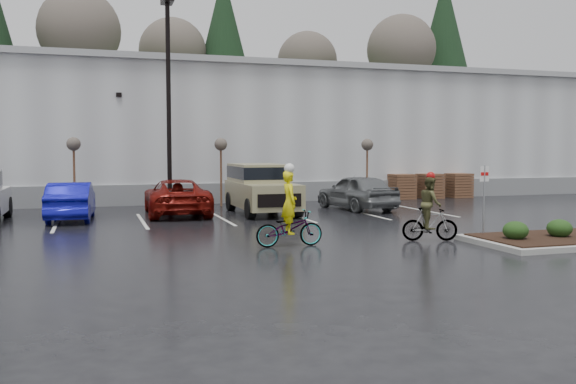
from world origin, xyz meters
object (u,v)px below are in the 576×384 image
object	(u,v)px
pallet_stack_b	(430,186)
fire_lane_sign	(484,192)
lamppost	(168,80)
car_grey	(357,192)
sapling_east	(367,148)
car_red	(177,197)
cyclist_hivis	(289,221)
sapling_mid	(221,148)
suv_tan	(262,189)
sapling_west	(74,148)
cyclist_olive	(430,215)
pallet_stack_c	(458,185)
car_blue	(71,201)
pallet_stack_a	(402,187)

from	to	relation	value
pallet_stack_b	fire_lane_sign	bearing A→B (deg)	-114.88
lamppost	car_grey	bearing A→B (deg)	-17.21
sapling_east	car_red	world-z (taller)	sapling_east
fire_lane_sign	cyclist_hivis	distance (m)	5.94
sapling_mid	suv_tan	size ratio (longest dim) A/B	0.63
sapling_mid	sapling_west	bearing A→B (deg)	180.00
sapling_west	sapling_mid	bearing A→B (deg)	0.00
cyclist_olive	car_grey	bearing A→B (deg)	6.52
pallet_stack_b	sapling_mid	bearing A→B (deg)	-175.11
car_red	cyclist_hivis	size ratio (longest dim) A/B	2.28
sapling_mid	sapling_east	xyz separation A→B (m)	(7.50, 0.00, 0.00)
pallet_stack_c	car_red	world-z (taller)	car_red
pallet_stack_c	sapling_mid	bearing A→B (deg)	-175.76
sapling_east	car_red	xyz separation A→B (m)	(-9.99, -3.20, -2.00)
car_blue	pallet_stack_a	bearing A→B (deg)	-160.72
car_red	suv_tan	world-z (taller)	suv_tan
cyclist_hivis	sapling_east	bearing A→B (deg)	-32.82
car_grey	cyclist_hivis	bearing A→B (deg)	48.07
pallet_stack_a	cyclist_hivis	bearing A→B (deg)	-128.54
sapling_east	fire_lane_sign	xyz separation A→B (m)	(-2.20, -12.80, -1.32)
sapling_east	car_red	distance (m)	10.67
sapling_east	car_grey	xyz separation A→B (m)	(-2.11, -3.44, -1.94)
sapling_mid	suv_tan	bearing A→B (deg)	-75.99
sapling_mid	cyclist_hivis	world-z (taller)	sapling_mid
pallet_stack_c	cyclist_hivis	size ratio (longest dim) A/B	0.59
pallet_stack_c	suv_tan	size ratio (longest dim) A/B	0.26
pallet_stack_c	car_grey	world-z (taller)	car_grey
sapling_west	sapling_east	distance (m)	14.00
fire_lane_sign	cyclist_olive	distance (m)	1.80
fire_lane_sign	car_blue	size ratio (longest dim) A/B	0.51
pallet_stack_c	car_grey	xyz separation A→B (m)	(-8.11, -4.44, 0.11)
sapling_mid	cyclist_hivis	bearing A→B (deg)	-92.71
pallet_stack_a	cyclist_hivis	world-z (taller)	cyclist_hivis
car_blue	cyclist_olive	bearing A→B (deg)	142.22
sapling_east	pallet_stack_a	bearing A→B (deg)	21.80
sapling_east	cyclist_olive	world-z (taller)	sapling_east
lamppost	car_blue	size ratio (longest dim) A/B	2.12
sapling_west	car_grey	xyz separation A→B (m)	(11.89, -3.44, -1.94)
pallet_stack_a	pallet_stack_b	world-z (taller)	same
pallet_stack_a	car_grey	world-z (taller)	car_grey
sapling_mid	suv_tan	world-z (taller)	sapling_mid
car_grey	pallet_stack_a	bearing A→B (deg)	-143.92
suv_tan	cyclist_hivis	distance (m)	8.62
sapling_mid	sapling_east	bearing A→B (deg)	0.00
car_grey	sapling_mid	bearing A→B (deg)	-40.45
sapling_east	cyclist_hivis	bearing A→B (deg)	-123.34
car_grey	car_blue	bearing A→B (deg)	-6.37
sapling_west	lamppost	bearing A→B (deg)	-14.04
cyclist_hivis	lamppost	bearing A→B (deg)	10.17
cyclist_hivis	pallet_stack_b	bearing A→B (deg)	-42.23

